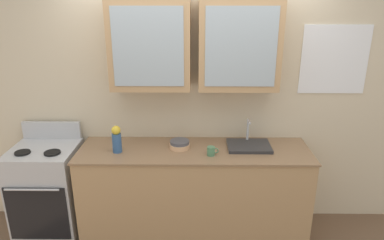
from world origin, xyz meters
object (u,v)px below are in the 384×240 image
stove_range (49,190)px  vase (117,139)px  cup_near_sink (211,151)px  bowl_stack (180,144)px  sink_faucet (249,145)px

stove_range → vase: (0.74, -0.06, 0.58)m
vase → cup_near_sink: bearing=-4.2°
cup_near_sink → bowl_stack: bearing=151.4°
stove_range → bowl_stack: stove_range is taller
stove_range → cup_near_sink: stove_range is taller
vase → cup_near_sink: size_ratio=2.44×
sink_faucet → vase: vase is taller
vase → cup_near_sink: 0.88m
cup_near_sink → vase: bearing=175.8°
stove_range → cup_near_sink: size_ratio=10.33×
sink_faucet → cup_near_sink: sink_faucet is taller
vase → cup_near_sink: (0.88, -0.07, -0.09)m
stove_range → vase: size_ratio=4.23×
stove_range → vase: vase is taller
sink_faucet → bowl_stack: 0.67m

